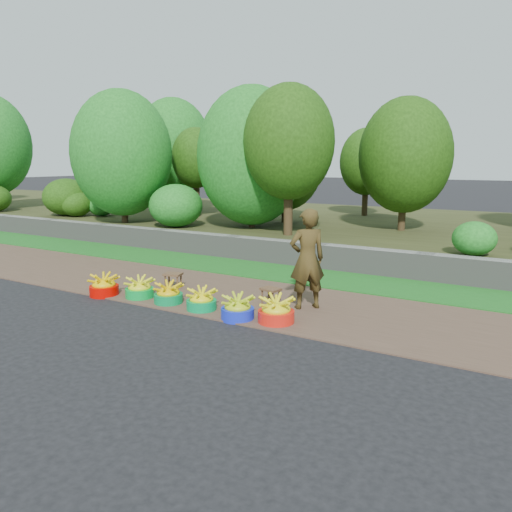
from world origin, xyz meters
The scene contains 15 objects.
ground_plane centered at (0.00, 0.00, 0.00)m, with size 120.00×120.00×0.00m, color black.
dirt_shoulder centered at (0.00, 1.25, 0.01)m, with size 80.00×2.50×0.02m, color #4D382B.
grass_verge centered at (0.00, 3.25, 0.02)m, with size 80.00×1.50×0.04m, color #1A611C.
retaining_wall centered at (0.00, 4.10, 0.28)m, with size 80.00×0.35×0.55m, color slate.
earth_bank centered at (0.00, 9.00, 0.25)m, with size 80.00×10.00×0.50m, color #333719.
vegetation centered at (-2.01, 7.06, 2.54)m, with size 33.51×8.21×4.27m.
basin_a centered at (-2.35, 0.16, 0.17)m, with size 0.50×0.50×0.37m.
basin_b centered at (-1.69, 0.35, 0.16)m, with size 0.48×0.48×0.36m.
basin_c centered at (-1.05, 0.34, 0.16)m, with size 0.47×0.47×0.35m.
basin_d centered at (-0.35, 0.31, 0.16)m, with size 0.47×0.47×0.35m.
basin_e centered at (0.38, 0.22, 0.16)m, with size 0.49×0.49×0.37m.
basin_f centered at (0.96, 0.36, 0.18)m, with size 0.53×0.53×0.39m.
stool_left centered at (-1.60, 1.13, 0.24)m, with size 0.37×0.32×0.28m.
stool_right centered at (0.45, 1.12, 0.23)m, with size 0.35×0.30×0.27m.
vendor_woman centered at (1.03, 1.22, 0.81)m, with size 0.58×0.38×1.58m, color black.
Camera 1 is at (4.23, -5.74, 2.32)m, focal length 35.00 mm.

